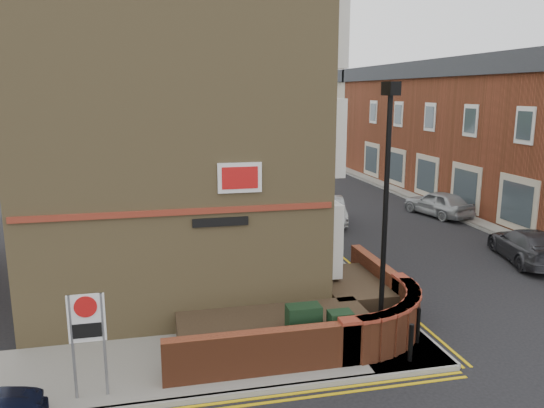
% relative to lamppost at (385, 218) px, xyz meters
% --- Properties ---
extents(ground, '(120.00, 120.00, 0.00)m').
position_rel_lamppost_xyz_m(ground, '(-1.60, -1.20, -3.34)').
color(ground, black).
rests_on(ground, ground).
extents(pavement_corner, '(13.00, 3.00, 0.12)m').
position_rel_lamppost_xyz_m(pavement_corner, '(-5.10, 0.30, -3.28)').
color(pavement_corner, gray).
rests_on(pavement_corner, ground).
extents(pavement_main, '(2.00, 32.00, 0.12)m').
position_rel_lamppost_xyz_m(pavement_main, '(0.40, 14.80, -3.28)').
color(pavement_main, gray).
rests_on(pavement_main, ground).
extents(pavement_far, '(4.00, 40.00, 0.12)m').
position_rel_lamppost_xyz_m(pavement_far, '(11.40, 11.80, -3.28)').
color(pavement_far, gray).
rests_on(pavement_far, ground).
extents(kerb_side, '(13.00, 0.15, 0.12)m').
position_rel_lamppost_xyz_m(kerb_side, '(-5.10, -1.20, -3.28)').
color(kerb_side, gray).
rests_on(kerb_side, ground).
extents(kerb_main_near, '(0.15, 32.00, 0.12)m').
position_rel_lamppost_xyz_m(kerb_main_near, '(1.40, 14.80, -3.28)').
color(kerb_main_near, gray).
rests_on(kerb_main_near, ground).
extents(kerb_main_far, '(0.15, 40.00, 0.12)m').
position_rel_lamppost_xyz_m(kerb_main_far, '(9.40, 11.80, -3.28)').
color(kerb_main_far, gray).
rests_on(kerb_main_far, ground).
extents(yellow_lines_main, '(0.28, 32.00, 0.01)m').
position_rel_lamppost_xyz_m(yellow_lines_main, '(1.65, 14.80, -3.34)').
color(yellow_lines_main, gold).
rests_on(yellow_lines_main, ground).
extents(corner_building, '(8.95, 10.40, 13.60)m').
position_rel_lamppost_xyz_m(corner_building, '(-4.44, 6.80, 2.88)').
color(corner_building, olive).
rests_on(corner_building, ground).
extents(garden_wall, '(6.80, 6.00, 1.20)m').
position_rel_lamppost_xyz_m(garden_wall, '(-1.60, 1.30, -3.34)').
color(garden_wall, brown).
rests_on(garden_wall, ground).
extents(lamppost, '(0.25, 0.50, 6.30)m').
position_rel_lamppost_xyz_m(lamppost, '(0.00, 0.00, 0.00)').
color(lamppost, black).
rests_on(lamppost, pavement_corner).
extents(utility_cabinet_large, '(0.80, 0.45, 1.20)m').
position_rel_lamppost_xyz_m(utility_cabinet_large, '(-1.90, 0.10, -2.62)').
color(utility_cabinet_large, black).
rests_on(utility_cabinet_large, pavement_corner).
extents(utility_cabinet_small, '(0.55, 0.40, 1.10)m').
position_rel_lamppost_xyz_m(utility_cabinet_small, '(-1.10, -0.20, -2.67)').
color(utility_cabinet_small, black).
rests_on(utility_cabinet_small, pavement_corner).
extents(bollard_near, '(0.11, 0.11, 0.90)m').
position_rel_lamppost_xyz_m(bollard_near, '(0.40, -0.80, -2.77)').
color(bollard_near, black).
rests_on(bollard_near, pavement_corner).
extents(bollard_far, '(0.11, 0.11, 0.90)m').
position_rel_lamppost_xyz_m(bollard_far, '(1.00, -0.00, -2.77)').
color(bollard_far, black).
rests_on(bollard_far, pavement_corner).
extents(zone_sign, '(0.72, 0.07, 2.20)m').
position_rel_lamppost_xyz_m(zone_sign, '(-6.60, -0.70, -1.70)').
color(zone_sign, slate).
rests_on(zone_sign, pavement_corner).
extents(far_terrace, '(5.40, 30.40, 8.00)m').
position_rel_lamppost_xyz_m(far_terrace, '(12.90, 15.80, 0.70)').
color(far_terrace, brown).
rests_on(far_terrace, ground).
extents(far_terrace_cream, '(5.40, 12.40, 8.00)m').
position_rel_lamppost_xyz_m(far_terrace_cream, '(12.90, 36.80, 0.71)').
color(far_terrace_cream, beige).
rests_on(far_terrace_cream, ground).
extents(tree_near, '(3.64, 3.65, 6.70)m').
position_rel_lamppost_xyz_m(tree_near, '(0.40, 12.85, 1.36)').
color(tree_near, '#382B1E').
rests_on(tree_near, pavement_main).
extents(tree_mid, '(4.03, 4.03, 7.42)m').
position_rel_lamppost_xyz_m(tree_mid, '(0.40, 20.85, 1.85)').
color(tree_mid, '#382B1E').
rests_on(tree_mid, pavement_main).
extents(tree_far, '(3.81, 3.81, 7.00)m').
position_rel_lamppost_xyz_m(tree_far, '(0.40, 28.85, 1.57)').
color(tree_far, '#382B1E').
rests_on(tree_far, pavement_main).
extents(traffic_light_assembly, '(0.20, 0.16, 4.20)m').
position_rel_lamppost_xyz_m(traffic_light_assembly, '(0.80, 23.80, -0.56)').
color(traffic_light_assembly, black).
rests_on(traffic_light_assembly, pavement_main).
extents(silver_car_near, '(2.02, 3.87, 1.22)m').
position_rel_lamppost_xyz_m(silver_car_near, '(3.07, 12.73, -2.74)').
color(silver_car_near, '#989C9F').
rests_on(silver_car_near, ground).
extents(red_car_main, '(3.39, 4.91, 1.25)m').
position_rel_lamppost_xyz_m(red_car_main, '(2.55, 18.91, -2.72)').
color(red_car_main, '#9D1411').
rests_on(red_car_main, ground).
extents(grey_car_far, '(2.75, 4.56, 1.24)m').
position_rel_lamppost_xyz_m(grey_car_far, '(8.26, 5.29, -2.73)').
color(grey_car_far, '#303035').
rests_on(grey_car_far, ground).
extents(silver_car_far, '(2.45, 4.12, 1.31)m').
position_rel_lamppost_xyz_m(silver_car_far, '(8.90, 12.80, -2.69)').
color(silver_car_far, '#9FA3A6').
rests_on(silver_car_far, ground).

